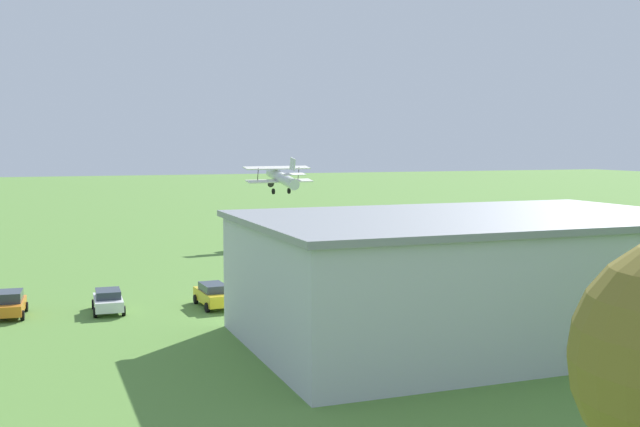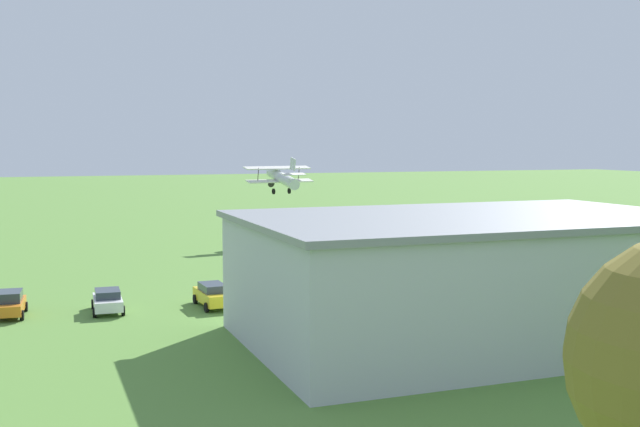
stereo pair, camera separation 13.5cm
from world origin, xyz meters
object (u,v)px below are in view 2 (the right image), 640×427
object	(u,v)px
car_black	(510,275)
car_green	(427,275)
hangar	(472,277)
car_orange	(9,304)
person_by_parked_cars	(500,263)
person_beside_truck	(231,283)
person_at_fence_line	(345,274)
car_yellow	(213,295)
person_crossing_taxiway	(393,267)
person_near_hangar_door	(307,286)
biplane	(282,178)
car_white	(108,300)

from	to	relation	value
car_black	car_green	distance (m)	6.49
hangar	car_orange	bearing A→B (deg)	-30.68
car_green	person_by_parked_cars	size ratio (longest dim) A/B	2.60
car_green	person_beside_truck	size ratio (longest dim) A/B	2.97
car_black	person_at_fence_line	world-z (taller)	person_at_fence_line
hangar	person_beside_truck	xyz separation A→B (m)	(9.80, -17.47, -2.76)
car_yellow	person_beside_truck	size ratio (longest dim) A/B	2.87
car_yellow	person_by_parked_cars	distance (m)	26.26
person_crossing_taxiway	car_black	bearing A→B (deg)	137.15
car_yellow	person_at_fence_line	world-z (taller)	person_at_fence_line
car_orange	person_beside_truck	world-z (taller)	car_orange
car_green	person_beside_truck	world-z (taller)	car_green
person_by_parked_cars	person_at_fence_line	world-z (taller)	person_by_parked_cars
car_black	car_green	size ratio (longest dim) A/B	0.88
car_green	person_by_parked_cars	world-z (taller)	person_by_parked_cars
person_by_parked_cars	person_at_fence_line	xyz separation A→B (m)	(14.32, 0.31, -0.04)
car_black	person_near_hangar_door	xyz separation A→B (m)	(16.44, -0.85, -0.03)
biplane	car_orange	bearing A→B (deg)	46.76
car_black	person_by_parked_cars	world-z (taller)	person_by_parked_cars
hangar	person_by_parked_cars	xyz separation A→B (m)	(-13.71, -18.23, -2.64)
car_yellow	person_crossing_taxiway	distance (m)	17.82
person_near_hangar_door	person_beside_truck	size ratio (longest dim) A/B	1.02
car_black	person_by_parked_cars	bearing A→B (deg)	-115.42
hangar	biplane	world-z (taller)	biplane
car_yellow	person_near_hangar_door	distance (m)	7.14
car_white	person_beside_truck	distance (m)	9.73
hangar	car_yellow	xyz separation A→B (m)	(12.08, -13.33, -2.70)
car_orange	person_at_fence_line	distance (m)	24.56
biplane	car_green	xyz separation A→B (m)	(-3.19, 28.18, -6.48)
car_orange	person_crossing_taxiway	distance (m)	29.88
person_by_parked_cars	person_at_fence_line	distance (m)	14.32
biplane	person_beside_truck	xyz separation A→B (m)	(11.83, 26.03, -6.56)
hangar	person_crossing_taxiway	size ratio (longest dim) A/B	15.43
biplane	car_white	bearing A→B (deg)	54.61
car_orange	car_green	bearing A→B (deg)	-179.03
hangar	car_white	size ratio (longest dim) A/B	6.43
car_orange	person_beside_truck	xyz separation A→B (m)	(-15.15, -2.66, -0.07)
person_by_parked_cars	person_beside_truck	bearing A→B (deg)	1.86
car_yellow	person_beside_truck	world-z (taller)	car_yellow
hangar	person_crossing_taxiway	world-z (taller)	hangar
car_black	person_at_fence_line	distance (m)	12.85
biplane	person_near_hangar_door	xyz separation A→B (m)	(7.03, 29.21, -6.54)
car_orange	person_near_hangar_door	distance (m)	19.97
person_by_parked_cars	person_crossing_taxiway	bearing A→B (deg)	-10.17
car_white	person_at_fence_line	distance (m)	18.72
hangar	person_by_parked_cars	bearing A→B (deg)	-126.95
car_orange	person_beside_truck	bearing A→B (deg)	-170.03
car_black	person_beside_truck	bearing A→B (deg)	-10.74
car_green	person_crossing_taxiway	distance (m)	4.63
car_orange	person_crossing_taxiway	world-z (taller)	person_crossing_taxiway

